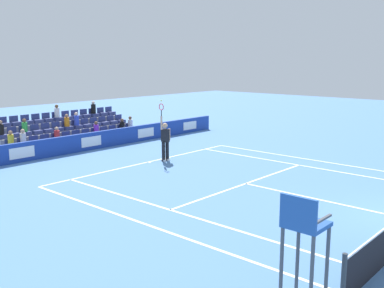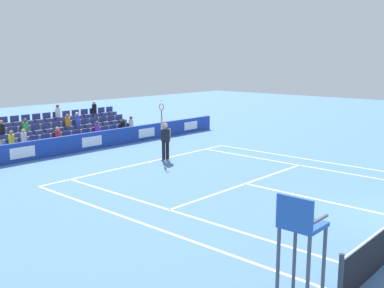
% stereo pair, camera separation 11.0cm
% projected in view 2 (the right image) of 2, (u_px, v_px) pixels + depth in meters
% --- Properties ---
extents(line_baseline, '(10.97, 0.10, 0.01)m').
position_uv_depth(line_baseline, '(148.00, 162.00, 20.85)').
color(line_baseline, white).
rests_on(line_baseline, ground).
extents(line_service, '(8.23, 0.10, 0.01)m').
position_uv_depth(line_service, '(245.00, 184.00, 17.24)').
color(line_service, white).
rests_on(line_service, ground).
extents(line_centre_service, '(0.10, 6.40, 0.01)m').
position_uv_depth(line_centre_service, '(324.00, 201.00, 15.13)').
color(line_centre_service, white).
rests_on(line_centre_service, ground).
extents(line_singles_sideline_left, '(0.10, 11.89, 0.01)m').
position_uv_depth(line_singles_sideline_left, '(180.00, 213.00, 13.93)').
color(line_singles_sideline_left, white).
rests_on(line_singles_sideline_left, ground).
extents(line_singles_sideline_right, '(0.10, 11.89, 0.01)m').
position_uv_depth(line_singles_sideline_right, '(308.00, 167.00, 19.94)').
color(line_singles_sideline_right, white).
rests_on(line_singles_sideline_right, ground).
extents(line_doubles_sideline_left, '(0.10, 11.89, 0.01)m').
position_uv_depth(line_doubles_sideline_left, '(147.00, 225.00, 12.93)').
color(line_doubles_sideline_left, white).
rests_on(line_doubles_sideline_left, ground).
extents(line_doubles_sideline_right, '(0.10, 11.89, 0.01)m').
position_uv_depth(line_doubles_sideline_right, '(323.00, 162.00, 20.94)').
color(line_doubles_sideline_right, white).
rests_on(line_doubles_sideline_right, ground).
extents(line_centre_mark, '(0.10, 0.20, 0.01)m').
position_uv_depth(line_centre_mark, '(149.00, 162.00, 20.78)').
color(line_centre_mark, white).
rests_on(line_centre_mark, ground).
extents(sponsor_barrier, '(19.21, 0.22, 0.91)m').
position_uv_depth(sponsor_barrier, '(91.00, 141.00, 23.65)').
color(sponsor_barrier, '#193899').
rests_on(sponsor_barrier, ground).
extents(tennis_player, '(0.53, 0.37, 2.85)m').
position_uv_depth(tennis_player, '(165.00, 140.00, 20.95)').
color(tennis_player, black).
rests_on(tennis_player, ground).
extents(umpire_chair, '(0.70, 0.70, 2.34)m').
position_uv_depth(umpire_chair, '(300.00, 238.00, 8.10)').
color(umpire_chair, '#474C54').
rests_on(umpire_chair, ground).
extents(stadium_stand, '(8.06, 2.85, 2.21)m').
position_uv_depth(stadium_stand, '(66.00, 134.00, 25.15)').
color(stadium_stand, gray).
rests_on(stadium_stand, ground).
extents(loose_tennis_ball, '(0.07, 0.07, 0.07)m').
position_uv_depth(loose_tennis_ball, '(305.00, 224.00, 12.89)').
color(loose_tennis_ball, '#D1E533').
rests_on(loose_tennis_ball, ground).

